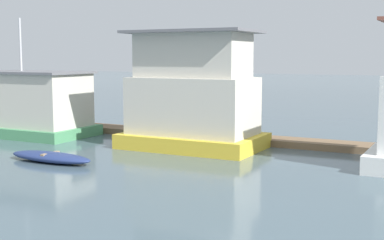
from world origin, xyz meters
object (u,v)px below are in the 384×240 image
object	(u,v)px
dinghy_navy	(50,157)
mooring_post_far_right	(246,132)
houseboat_green	(31,104)
houseboat_yellow	(193,96)

from	to	relation	value
dinghy_navy	mooring_post_far_right	xyz separation A→B (m)	(5.34, 6.95, 0.45)
houseboat_green	dinghy_navy	bearing A→B (deg)	-41.02
houseboat_green	mooring_post_far_right	size ratio (longest dim) A/B	4.91
houseboat_green	dinghy_navy	distance (m)	7.88
mooring_post_far_right	houseboat_yellow	bearing A→B (deg)	-141.68
houseboat_yellow	dinghy_navy	world-z (taller)	houseboat_yellow
houseboat_yellow	mooring_post_far_right	size ratio (longest dim) A/B	4.68
houseboat_green	mooring_post_far_right	bearing A→B (deg)	9.46
houseboat_green	dinghy_navy	world-z (taller)	houseboat_green
houseboat_yellow	dinghy_navy	size ratio (longest dim) A/B	1.58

